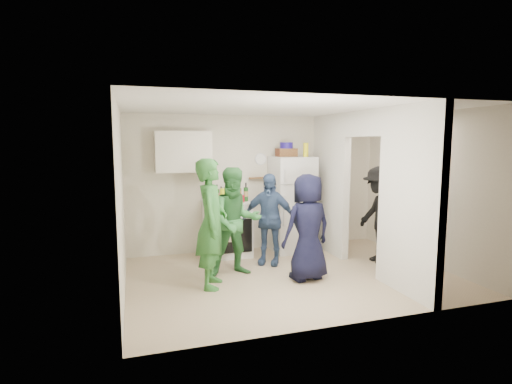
% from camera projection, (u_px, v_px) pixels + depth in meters
% --- Properties ---
extents(floor, '(4.80, 4.80, 0.00)m').
position_uv_depth(floor, '(291.00, 276.00, 6.05)').
color(floor, tan).
rests_on(floor, ground).
extents(wall_back, '(4.80, 0.00, 4.80)m').
position_uv_depth(wall_back, '(258.00, 183.00, 7.51)').
color(wall_back, silver).
rests_on(wall_back, floor).
extents(wall_front, '(4.80, 0.00, 4.80)m').
position_uv_depth(wall_front, '(353.00, 214.00, 4.29)').
color(wall_front, silver).
rests_on(wall_front, floor).
extents(wall_left, '(0.00, 3.40, 3.40)m').
position_uv_depth(wall_left, '(121.00, 201.00, 5.19)').
color(wall_left, silver).
rests_on(wall_left, floor).
extents(wall_right, '(0.00, 3.40, 3.40)m').
position_uv_depth(wall_right, '(427.00, 189.00, 6.60)').
color(wall_right, silver).
rests_on(wall_right, floor).
extents(ceiling, '(4.80, 4.80, 0.00)m').
position_uv_depth(ceiling, '(293.00, 108.00, 5.74)').
color(ceiling, white).
rests_on(ceiling, wall_back).
extents(partition_pier_back, '(0.12, 1.20, 2.50)m').
position_uv_depth(partition_pier_back, '(330.00, 184.00, 7.29)').
color(partition_pier_back, silver).
rests_on(partition_pier_back, floor).
extents(partition_pier_front, '(0.12, 1.20, 2.50)m').
position_uv_depth(partition_pier_front, '(410.00, 201.00, 5.21)').
color(partition_pier_front, silver).
rests_on(partition_pier_front, floor).
extents(partition_header, '(0.12, 1.00, 0.40)m').
position_uv_depth(partition_header, '(365.00, 123.00, 6.12)').
color(partition_header, silver).
rests_on(partition_header, partition_pier_back).
extents(stove, '(0.82, 0.69, 0.98)m').
position_uv_depth(stove, '(227.00, 228.00, 7.09)').
color(stove, white).
rests_on(stove, floor).
extents(upper_cabinet, '(0.95, 0.34, 0.70)m').
position_uv_depth(upper_cabinet, '(183.00, 152.00, 6.85)').
color(upper_cabinet, silver).
rests_on(upper_cabinet, wall_back).
extents(fridge, '(0.72, 0.70, 1.75)m').
position_uv_depth(fridge, '(292.00, 204.00, 7.37)').
color(fridge, silver).
rests_on(fridge, floor).
extents(wicker_basket, '(0.35, 0.25, 0.15)m').
position_uv_depth(wicker_basket, '(286.00, 153.00, 7.27)').
color(wicker_basket, brown).
rests_on(wicker_basket, fridge).
extents(blue_bowl, '(0.24, 0.24, 0.11)m').
position_uv_depth(blue_bowl, '(286.00, 145.00, 7.26)').
color(blue_bowl, navy).
rests_on(blue_bowl, wicker_basket).
extents(yellow_cup_stack_top, '(0.09, 0.09, 0.25)m').
position_uv_depth(yellow_cup_stack_top, '(306.00, 150.00, 7.22)').
color(yellow_cup_stack_top, yellow).
rests_on(yellow_cup_stack_top, fridge).
extents(wall_clock, '(0.22, 0.02, 0.22)m').
position_uv_depth(wall_clock, '(261.00, 159.00, 7.45)').
color(wall_clock, white).
rests_on(wall_clock, wall_back).
extents(spice_shelf, '(0.35, 0.08, 0.03)m').
position_uv_depth(spice_shelf, '(258.00, 178.00, 7.45)').
color(spice_shelf, olive).
rests_on(spice_shelf, wall_back).
extents(nook_window, '(0.03, 0.70, 0.80)m').
position_uv_depth(nook_window, '(418.00, 164.00, 6.74)').
color(nook_window, black).
rests_on(nook_window, wall_right).
extents(nook_window_frame, '(0.04, 0.76, 0.86)m').
position_uv_depth(nook_window_frame, '(418.00, 164.00, 6.73)').
color(nook_window_frame, white).
rests_on(nook_window_frame, wall_right).
extents(nook_valance, '(0.04, 0.82, 0.18)m').
position_uv_depth(nook_valance, '(418.00, 143.00, 6.68)').
color(nook_valance, white).
rests_on(nook_valance, wall_right).
extents(yellow_cup_stack_stove, '(0.09, 0.09, 0.25)m').
position_uv_depth(yellow_cup_stack_stove, '(223.00, 196.00, 6.77)').
color(yellow_cup_stack_stove, '#F1FF15').
rests_on(yellow_cup_stack_stove, stove).
extents(red_cup, '(0.09, 0.09, 0.12)m').
position_uv_depth(red_cup, '(242.00, 199.00, 6.90)').
color(red_cup, '#B10B21').
rests_on(red_cup, stove).
extents(person_green_left, '(0.60, 0.75, 1.80)m').
position_uv_depth(person_green_left, '(211.00, 223.00, 5.51)').
color(person_green_left, '#2F692A').
rests_on(person_green_left, floor).
extents(person_green_center, '(0.80, 0.63, 1.64)m').
position_uv_depth(person_green_center, '(236.00, 222.00, 6.01)').
color(person_green_center, '#34763F').
rests_on(person_green_center, floor).
extents(person_denim, '(0.94, 0.79, 1.51)m').
position_uv_depth(person_denim, '(269.00, 219.00, 6.57)').
color(person_denim, '#3C5483').
rests_on(person_denim, floor).
extents(person_navy, '(0.84, 0.62, 1.56)m').
position_uv_depth(person_navy, '(308.00, 227.00, 5.81)').
color(person_navy, black).
rests_on(person_navy, floor).
extents(person_nook, '(0.65, 1.07, 1.62)m').
position_uv_depth(person_nook, '(380.00, 215.00, 6.65)').
color(person_nook, black).
rests_on(person_nook, floor).
extents(bottle_a, '(0.07, 0.07, 0.26)m').
position_uv_depth(bottle_a, '(210.00, 193.00, 7.06)').
color(bottle_a, maroon).
rests_on(bottle_a, stove).
extents(bottle_b, '(0.08, 0.08, 0.31)m').
position_uv_depth(bottle_b, '(217.00, 193.00, 6.88)').
color(bottle_b, '#295A1E').
rests_on(bottle_b, stove).
extents(bottle_c, '(0.07, 0.07, 0.25)m').
position_uv_depth(bottle_c, '(221.00, 193.00, 7.13)').
color(bottle_c, silver).
rests_on(bottle_c, stove).
extents(bottle_d, '(0.08, 0.08, 0.29)m').
position_uv_depth(bottle_d, '(229.00, 193.00, 6.98)').
color(bottle_d, '#5F1510').
rests_on(bottle_d, stove).
extents(bottle_e, '(0.06, 0.06, 0.25)m').
position_uv_depth(bottle_e, '(229.00, 193.00, 7.21)').
color(bottle_e, '#999EA9').
rests_on(bottle_e, stove).
extents(bottle_f, '(0.07, 0.07, 0.27)m').
position_uv_depth(bottle_f, '(236.00, 193.00, 7.08)').
color(bottle_f, '#163C2A').
rests_on(bottle_f, stove).
extents(bottle_g, '(0.06, 0.06, 0.27)m').
position_uv_depth(bottle_g, '(240.00, 192.00, 7.23)').
color(bottle_g, brown).
rests_on(bottle_g, stove).
extents(bottle_h, '(0.06, 0.06, 0.26)m').
position_uv_depth(bottle_h, '(212.00, 195.00, 6.81)').
color(bottle_h, '#9AA2A5').
rests_on(bottle_h, stove).
extents(bottle_i, '(0.07, 0.07, 0.29)m').
position_uv_depth(bottle_i, '(227.00, 192.00, 7.11)').
color(bottle_i, '#5D2B10').
rests_on(bottle_i, stove).
extents(bottle_j, '(0.08, 0.08, 0.33)m').
position_uv_depth(bottle_j, '(246.00, 192.00, 7.00)').
color(bottle_j, '#1B4E1C').
rests_on(bottle_j, stove).
extents(bottle_k, '(0.06, 0.06, 0.29)m').
position_uv_depth(bottle_k, '(215.00, 193.00, 7.01)').
color(bottle_k, brown).
rests_on(bottle_k, stove).
extents(bottle_l, '(0.06, 0.06, 0.31)m').
position_uv_depth(bottle_l, '(237.00, 193.00, 6.91)').
color(bottle_l, '#A6ADB7').
rests_on(bottle_l, stove).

